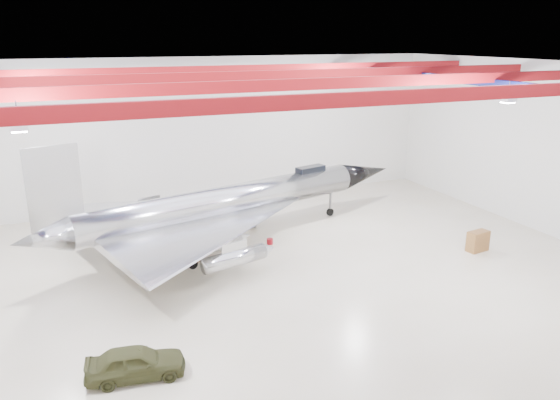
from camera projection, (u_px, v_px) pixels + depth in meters
name	position (u px, v px, depth m)	size (l,w,h in m)	color
floor	(256.00, 280.00, 28.89)	(40.00, 40.00, 0.00)	beige
wall_back	(185.00, 133.00, 40.56)	(40.00, 40.00, 0.00)	silver
wall_right	(549.00, 149.00, 34.71)	(30.00, 30.00, 0.00)	silver
ceiling	(253.00, 67.00, 25.72)	(40.00, 40.00, 0.00)	#0A0F38
ceiling_structure	(253.00, 82.00, 25.92)	(39.50, 29.50, 1.08)	maroon
jet_aircraft	(227.00, 205.00, 33.65)	(26.35, 18.57, 7.30)	silver
jeep	(135.00, 363.00, 20.51)	(1.49, 3.70, 1.26)	#37391C
desk	(478.00, 241.00, 32.71)	(1.35, 0.67, 1.24)	brown
crate_ply	(141.00, 274.00, 29.23)	(0.52, 0.42, 0.37)	olive
toolbox_red	(189.00, 228.00, 36.30)	(0.46, 0.37, 0.32)	maroon
engine_drum	(225.00, 246.00, 33.04)	(0.43, 0.43, 0.38)	#59595B
parts_bin	(214.00, 225.00, 36.87)	(0.52, 0.42, 0.37)	olive
crate_small	(134.00, 253.00, 32.08)	(0.43, 0.34, 0.30)	#59595B
tool_chest	(270.00, 241.00, 33.89)	(0.39, 0.39, 0.36)	maroon
oil_barrel	(198.00, 258.00, 31.35)	(0.53, 0.43, 0.37)	olive
spares_box	(253.00, 224.00, 36.92)	(0.45, 0.45, 0.40)	#59595B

